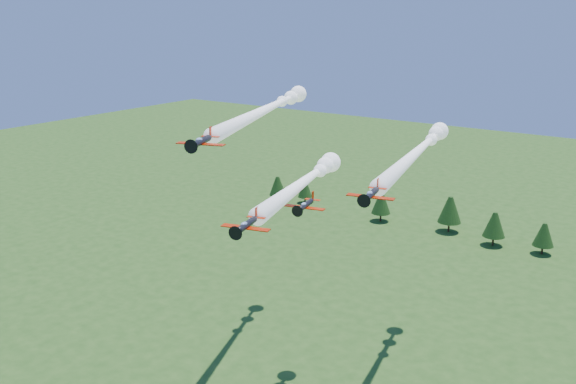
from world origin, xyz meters
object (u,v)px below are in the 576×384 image
Objects in this scene: plane_left at (269,108)px; plane_slot at (305,205)px; plane_right at (420,149)px; plane_lead at (307,179)px.

plane_left reaches higher than plane_slot.
plane_right is at bearing 65.55° from plane_slot.
plane_right is at bearing 50.58° from plane_lead.
plane_right reaches higher than plane_lead.
plane_slot is (3.92, -6.35, -2.18)m from plane_lead.
plane_lead is 0.73× the size of plane_left.
plane_right is (10.19, 22.18, 2.45)m from plane_lead.
plane_slot is (-6.26, -28.53, -4.64)m from plane_right.
plane_right is 7.93× the size of plane_slot.
plane_lead is 7.78m from plane_slot.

